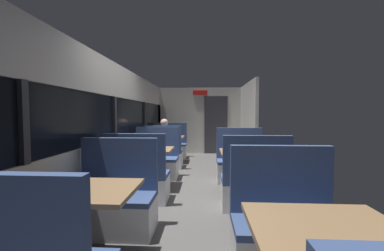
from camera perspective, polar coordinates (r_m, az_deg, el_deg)
name	(u,v)px	position (r m, az deg, el deg)	size (l,w,h in m)	color
ground_plane	(195,194)	(4.34, 0.74, -16.09)	(3.30, 9.20, 0.02)	#514F4C
carriage_window_panel_left	(113,130)	(4.41, -18.42, -1.05)	(0.09, 8.48, 2.30)	beige
carriage_end_bulkhead	(202,121)	(8.29, 2.39, 1.11)	(2.90, 0.11, 2.30)	beige
carriage_aisle_panel_right	(248,122)	(7.21, 13.38, 0.85)	(0.08, 2.40, 2.30)	beige
dining_table_near_window	(85,199)	(2.40, -24.49, -15.94)	(0.90, 0.70, 0.74)	#9E9EA3
bench_near_window_facing_entry	(115,204)	(3.10, -18.06, -17.52)	(0.95, 0.50, 1.10)	silver
dining_table_mid_window	(148,154)	(4.55, -10.51, -6.77)	(0.90, 0.70, 0.74)	#9E9EA3
bench_mid_window_facing_end	(138,181)	(3.96, -12.92, -12.89)	(0.95, 0.50, 1.10)	silver
bench_mid_window_facing_entry	(156,163)	(5.28, -8.66, -8.84)	(0.95, 0.50, 1.10)	silver
dining_table_far_window	(168,140)	(6.84, -5.83, -3.48)	(0.90, 0.70, 0.74)	#9E9EA3
bench_far_window_facing_end	(164,155)	(6.20, -6.84, -7.06)	(0.95, 0.50, 1.10)	silver
bench_far_window_facing_entry	(171,147)	(7.57, -4.99, -5.23)	(0.95, 0.50, 1.10)	silver
dining_table_front_aisle	(326,242)	(1.75, 29.70, -23.31)	(0.90, 0.70, 0.74)	#9E9EA3
bench_front_aisle_facing_entry	(285,234)	(2.47, 21.61, -23.09)	(0.95, 0.50, 1.10)	silver
dining_table_rear_aisle	(246,157)	(4.29, 12.92, -7.39)	(0.90, 0.70, 0.74)	#9E9EA3
bench_rear_aisle_facing_end	(254,187)	(3.70, 14.75, -14.08)	(0.95, 0.50, 1.10)	silver
bench_rear_aisle_facing_entry	(240,166)	(5.03, 11.51, -9.46)	(0.95, 0.50, 1.10)	silver
seated_passenger	(164,146)	(6.24, -6.73, -5.05)	(0.47, 0.55, 1.26)	#26262D
coffee_cup_primary	(160,146)	(4.57, -7.65, -4.86)	(0.07, 0.07, 0.09)	#B23333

